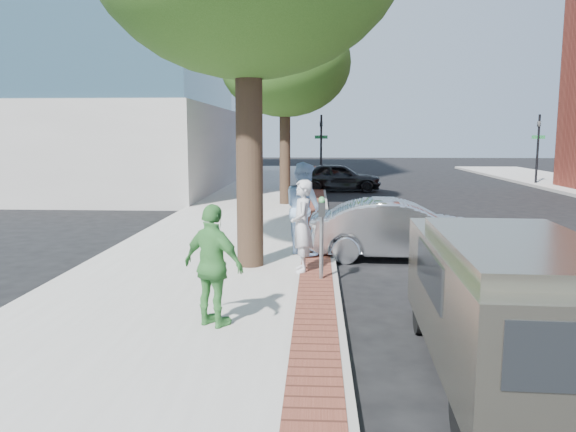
# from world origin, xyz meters

# --- Properties ---
(ground) EXTENTS (120.00, 120.00, 0.00)m
(ground) POSITION_xyz_m (0.00, 0.00, 0.00)
(ground) COLOR black
(ground) RESTS_ON ground
(sidewalk) EXTENTS (5.00, 60.00, 0.15)m
(sidewalk) POSITION_xyz_m (-1.50, 8.00, 0.07)
(sidewalk) COLOR #9E9991
(sidewalk) RESTS_ON ground
(brick_strip) EXTENTS (0.60, 60.00, 0.01)m
(brick_strip) POSITION_xyz_m (0.70, 8.00, 0.15)
(brick_strip) COLOR brown
(brick_strip) RESTS_ON sidewalk
(curb) EXTENTS (0.10, 60.00, 0.15)m
(curb) POSITION_xyz_m (1.05, 8.00, 0.07)
(curb) COLOR gray
(curb) RESTS_ON ground
(office_base) EXTENTS (18.20, 22.20, 4.00)m
(office_base) POSITION_xyz_m (-13.00, 22.00, 2.00)
(office_base) COLOR gray
(office_base) RESTS_ON ground
(signal_near) EXTENTS (0.70, 0.15, 3.80)m
(signal_near) POSITION_xyz_m (0.90, 22.00, 2.25)
(signal_near) COLOR black
(signal_near) RESTS_ON ground
(signal_far) EXTENTS (0.70, 0.15, 3.80)m
(signal_far) POSITION_xyz_m (12.50, 22.00, 2.25)
(signal_far) COLOR black
(signal_far) RESTS_ON ground
(tree_far) EXTENTS (4.80, 4.80, 7.14)m
(tree_far) POSITION_xyz_m (-0.50, 12.00, 5.30)
(tree_far) COLOR black
(tree_far) RESTS_ON sidewalk
(parking_meter) EXTENTS (0.12, 0.32, 1.47)m
(parking_meter) POSITION_xyz_m (0.79, 0.87, 1.21)
(parking_meter) COLOR gray
(parking_meter) RESTS_ON sidewalk
(person_gray) EXTENTS (0.47, 0.67, 1.73)m
(person_gray) POSITION_xyz_m (0.43, 1.44, 1.02)
(person_gray) COLOR #B4B4B9
(person_gray) RESTS_ON sidewalk
(person_officer) EXTENTS (1.12, 1.21, 1.99)m
(person_officer) POSITION_xyz_m (0.44, 2.98, 1.15)
(person_officer) COLOR #8DB0DA
(person_officer) RESTS_ON sidewalk
(person_green) EXTENTS (1.04, 0.84, 1.65)m
(person_green) POSITION_xyz_m (-0.66, -1.68, 0.98)
(person_green) COLOR #418F41
(person_green) RESTS_ON sidewalk
(sedan_silver) EXTENTS (4.00, 1.51, 1.30)m
(sedan_silver) POSITION_xyz_m (2.53, 3.28, 0.65)
(sedan_silver) COLOR #B8BBC0
(sedan_silver) RESTS_ON ground
(bg_car) EXTENTS (4.07, 1.65, 1.38)m
(bg_car) POSITION_xyz_m (1.74, 18.30, 0.69)
(bg_car) COLOR black
(bg_car) RESTS_ON ground
(van) EXTENTS (1.89, 4.50, 1.63)m
(van) POSITION_xyz_m (2.84, -2.68, 0.89)
(van) COLOR gray
(van) RESTS_ON ground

